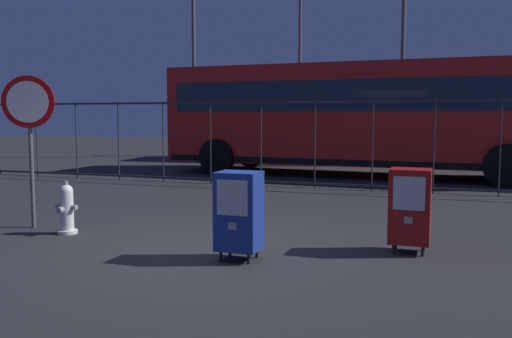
# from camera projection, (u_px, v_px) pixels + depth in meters

# --- Properties ---
(ground_plane) EXTENTS (60.00, 60.00, 0.00)m
(ground_plane) POSITION_uv_depth(u_px,v_px,m) (202.00, 249.00, 6.96)
(ground_plane) COLOR #262628
(fire_hydrant) EXTENTS (0.33, 0.32, 0.75)m
(fire_hydrant) POSITION_uv_depth(u_px,v_px,m) (67.00, 209.00, 7.83)
(fire_hydrant) COLOR silver
(fire_hydrant) RESTS_ON ground_plane
(newspaper_box_primary) EXTENTS (0.48, 0.42, 1.02)m
(newspaper_box_primary) POSITION_uv_depth(u_px,v_px,m) (239.00, 211.00, 6.39)
(newspaper_box_primary) COLOR black
(newspaper_box_primary) RESTS_ON ground_plane
(newspaper_box_secondary) EXTENTS (0.48, 0.42, 1.02)m
(newspaper_box_secondary) POSITION_uv_depth(u_px,v_px,m) (410.00, 206.00, 6.73)
(newspaper_box_secondary) COLOR black
(newspaper_box_secondary) RESTS_ON ground_plane
(stop_sign) EXTENTS (0.71, 0.31, 2.23)m
(stop_sign) POSITION_uv_depth(u_px,v_px,m) (29.00, 119.00, 8.12)
(stop_sign) COLOR #4C4F54
(stop_sign) RESTS_ON ground_plane
(fence_barrier) EXTENTS (18.03, 0.04, 2.00)m
(fence_barrier) POSITION_uv_depth(u_px,v_px,m) (315.00, 143.00, 12.63)
(fence_barrier) COLOR #2D2D33
(fence_barrier) RESTS_ON ground_plane
(bus_near) EXTENTS (10.61, 3.19, 3.00)m
(bus_near) POSITION_uv_depth(u_px,v_px,m) (358.00, 113.00, 15.22)
(bus_near) COLOR red
(bus_near) RESTS_ON ground_plane
(bus_far) EXTENTS (10.64, 3.34, 3.00)m
(bus_far) POSITION_uv_depth(u_px,v_px,m) (368.00, 113.00, 19.85)
(bus_far) COLOR red
(bus_far) RESTS_ON ground_plane
(street_light_near_right) EXTENTS (0.32, 0.32, 6.82)m
(street_light_near_right) POSITION_uv_depth(u_px,v_px,m) (403.00, 44.00, 18.13)
(street_light_near_right) COLOR #4C4F54
(street_light_near_right) RESTS_ON ground_plane
(street_light_far_left) EXTENTS (0.32, 0.32, 6.97)m
(street_light_far_left) POSITION_uv_depth(u_px,v_px,m) (300.00, 56.00, 22.71)
(street_light_far_left) COLOR #4C4F54
(street_light_far_left) RESTS_ON ground_plane
(street_light_far_right) EXTENTS (0.32, 0.32, 8.27)m
(street_light_far_right) POSITION_uv_depth(u_px,v_px,m) (194.00, 36.00, 21.67)
(street_light_far_right) COLOR #4C4F54
(street_light_far_right) RESTS_ON ground_plane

